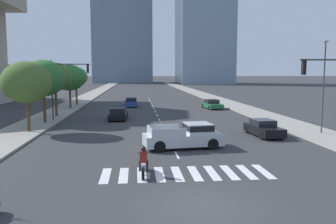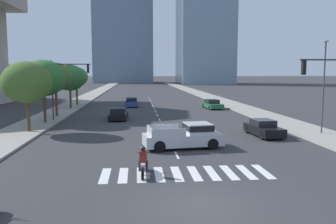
# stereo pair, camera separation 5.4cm
# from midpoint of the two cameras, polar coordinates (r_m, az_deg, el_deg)

# --- Properties ---
(ground_plane) EXTENTS (800.00, 800.00, 0.00)m
(ground_plane) POSITION_cam_midpoint_polar(r_m,az_deg,el_deg) (14.06, 5.53, -14.90)
(ground_plane) COLOR #333335
(sidewalk_east) EXTENTS (4.00, 260.00, 0.15)m
(sidewalk_east) POSITION_cam_midpoint_polar(r_m,az_deg,el_deg) (45.62, 13.82, 0.02)
(sidewalk_east) COLOR gray
(sidewalk_east) RESTS_ON ground
(sidewalk_west) EXTENTS (4.00, 260.00, 0.15)m
(sidewalk_west) POSITION_cam_midpoint_polar(r_m,az_deg,el_deg) (44.26, -17.99, -0.31)
(sidewalk_west) COLOR gray
(sidewalk_west) RESTS_ON ground
(crosswalk_near) EXTENTS (8.55, 2.65, 0.01)m
(crosswalk_near) POSITION_cam_midpoint_polar(r_m,az_deg,el_deg) (18.02, 2.99, -9.98)
(crosswalk_near) COLOR silver
(crosswalk_near) RESTS_ON ground
(lane_divider_center) EXTENTS (0.14, 50.00, 0.01)m
(lane_divider_center) POSITION_cam_midpoint_polar(r_m,az_deg,el_deg) (45.46, -2.01, 0.09)
(lane_divider_center) COLOR silver
(lane_divider_center) RESTS_ON ground
(motorcycle_lead) EXTENTS (0.70, 2.20, 1.49)m
(motorcycle_lead) POSITION_cam_midpoint_polar(r_m,az_deg,el_deg) (17.64, -3.97, -8.41)
(motorcycle_lead) COLOR black
(motorcycle_lead) RESTS_ON ground
(pickup_truck) EXTENTS (5.50, 2.70, 1.67)m
(pickup_truck) POSITION_cam_midpoint_polar(r_m,az_deg,el_deg) (23.72, 3.12, -3.94)
(pickup_truck) COLOR #B7BABF
(pickup_truck) RESTS_ON ground
(sedan_blue_0) EXTENTS (1.91, 4.78, 1.32)m
(sedan_blue_0) POSITION_cam_midpoint_polar(r_m,az_deg,el_deg) (52.30, -5.96, 1.57)
(sedan_blue_0) COLOR navy
(sedan_blue_0) RESTS_ON ground
(sedan_black_1) EXTENTS (2.09, 4.39, 1.31)m
(sedan_black_1) POSITION_cam_midpoint_polar(r_m,az_deg,el_deg) (29.14, 15.40, -2.60)
(sedan_black_1) COLOR black
(sedan_black_1) RESTS_ON ground
(sedan_black_2) EXTENTS (1.99, 4.83, 1.27)m
(sedan_black_2) POSITION_cam_midpoint_polar(r_m,az_deg,el_deg) (38.20, -8.04, -0.33)
(sedan_black_2) COLOR black
(sedan_black_2) RESTS_ON ground
(sedan_green_3) EXTENTS (2.30, 4.71, 1.26)m
(sedan_green_3) POSITION_cam_midpoint_polar(r_m,az_deg,el_deg) (49.39, 7.27, 1.23)
(sedan_green_3) COLOR #1E6038
(sedan_green_3) RESTS_ON ground
(traffic_signal_far) EXTENTS (4.24, 0.28, 6.17)m
(traffic_signal_far) POSITION_cam_midpoint_polar(r_m,az_deg,el_deg) (37.78, -16.29, 5.11)
(traffic_signal_far) COLOR #333335
(traffic_signal_far) RESTS_ON sidewalk_west
(street_lamp_east) EXTENTS (0.50, 0.24, 7.53)m
(street_lamp_east) POSITION_cam_midpoint_polar(r_m,az_deg,el_deg) (30.93, 24.17, 4.85)
(street_lamp_east) COLOR #3F3F42
(street_lamp_east) RESTS_ON sidewalk_east
(street_tree_nearest) EXTENTS (4.10, 4.10, 5.87)m
(street_tree_nearest) POSITION_cam_midpoint_polar(r_m,az_deg,el_deg) (31.38, -22.01, 4.51)
(street_tree_nearest) COLOR #4C3823
(street_tree_nearest) RESTS_ON sidewalk_west
(street_tree_second) EXTENTS (4.23, 4.23, 6.18)m
(street_tree_second) POSITION_cam_midpoint_polar(r_m,az_deg,el_deg) (36.50, -19.61, 5.23)
(street_tree_second) COLOR #4C3823
(street_tree_second) RESTS_ON sidewalk_west
(street_tree_third) EXTENTS (3.75, 3.75, 6.02)m
(street_tree_third) POSITION_cam_midpoint_polar(r_m,az_deg,el_deg) (41.43, -17.87, 5.46)
(street_tree_third) COLOR #4C3823
(street_tree_third) RESTS_ON sidewalk_west
(street_tree_fourth) EXTENTS (4.18, 4.18, 5.96)m
(street_tree_fourth) POSITION_cam_midpoint_polar(r_m,az_deg,el_deg) (49.85, -15.70, 5.40)
(street_tree_fourth) COLOR #4C3823
(street_tree_fourth) RESTS_ON sidewalk_west
(street_tree_fifth) EXTENTS (3.45, 3.45, 5.68)m
(street_tree_fifth) POSITION_cam_midpoint_polar(r_m,az_deg,el_deg) (55.06, -14.70, 5.55)
(street_tree_fifth) COLOR #4C3823
(street_tree_fifth) RESTS_ON sidewalk_west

